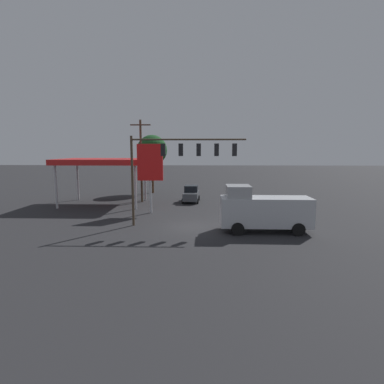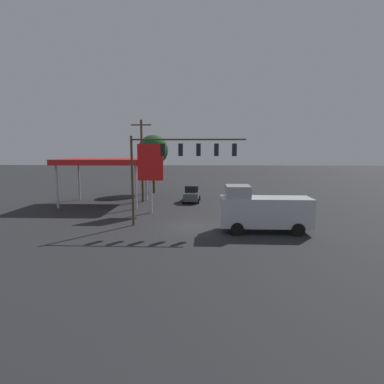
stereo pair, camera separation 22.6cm
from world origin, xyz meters
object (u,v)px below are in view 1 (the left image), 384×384
at_px(traffic_signal_assembly, 180,157).
at_px(street_tree, 152,150).
at_px(delivery_truck, 263,210).
at_px(utility_pole, 141,159).
at_px(hatchback_crossing, 191,194).
at_px(price_sign, 150,165).

relative_size(traffic_signal_assembly, street_tree, 1.10).
bearing_deg(delivery_truck, utility_pole, -46.88).
bearing_deg(hatchback_crossing, delivery_truck, 26.95).
xyz_separation_m(traffic_signal_assembly, street_tree, (5.37, -19.13, 0.49)).
bearing_deg(delivery_truck, hatchback_crossing, -65.26).
height_order(hatchback_crossing, street_tree, street_tree).
distance_m(utility_pole, price_sign, 6.68).
bearing_deg(hatchback_crossing, traffic_signal_assembly, 0.18).
bearing_deg(price_sign, utility_pole, -71.23).
bearing_deg(hatchback_crossing, street_tree, -138.84).
bearing_deg(traffic_signal_assembly, delivery_truck, 166.21).
bearing_deg(hatchback_crossing, utility_pole, -84.21).
distance_m(traffic_signal_assembly, utility_pole, 12.62).
height_order(utility_pole, delivery_truck, utility_pole).
relative_size(price_sign, hatchback_crossing, 1.77).
distance_m(traffic_signal_assembly, street_tree, 19.88).
xyz_separation_m(utility_pole, price_sign, (-2.15, 6.32, -0.36)).
bearing_deg(price_sign, traffic_signal_assembly, 122.93).
relative_size(price_sign, street_tree, 0.81).
xyz_separation_m(price_sign, delivery_truck, (-9.77, 6.65, -3.12)).
bearing_deg(traffic_signal_assembly, price_sign, -57.07).
xyz_separation_m(traffic_signal_assembly, delivery_truck, (-6.50, 1.59, -4.03)).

